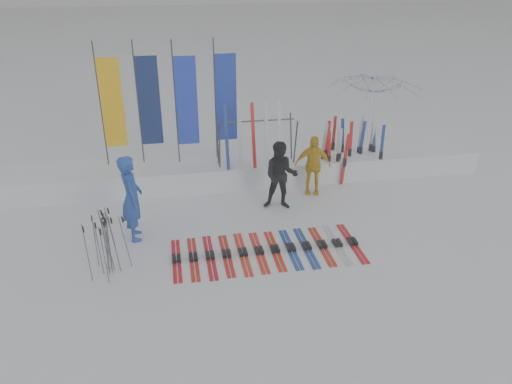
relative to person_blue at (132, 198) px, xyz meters
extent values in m
plane|color=white|center=(2.45, -1.86, -0.96)|extent=(120.00, 120.00, 0.00)
cube|color=white|center=(2.45, 2.74, -0.66)|extent=(14.00, 1.60, 0.60)
imported|color=#1C43A4|center=(0.00, 0.00, 0.00)|extent=(0.54, 0.75, 1.92)
imported|color=black|center=(3.46, 0.84, -0.11)|extent=(0.96, 0.83, 1.70)
imported|color=#E5AF0E|center=(4.46, 1.52, -0.18)|extent=(0.98, 0.58, 1.57)
imported|color=white|center=(6.89, 3.75, 0.33)|extent=(3.26, 3.30, 2.59)
cube|color=red|center=(0.85, -1.11, -0.93)|extent=(0.17, 1.61, 0.07)
cube|color=#B7240E|center=(1.19, -1.11, -0.93)|extent=(0.17, 1.65, 0.07)
cube|color=red|center=(1.53, -1.11, -0.93)|extent=(0.17, 1.70, 0.07)
cube|color=red|center=(1.87, -1.11, -0.93)|extent=(0.17, 1.63, 0.07)
cube|color=red|center=(2.22, -1.11, -0.93)|extent=(0.17, 1.68, 0.07)
cube|color=red|center=(2.56, -1.11, -0.93)|extent=(0.17, 1.62, 0.07)
cube|color=red|center=(2.90, -1.11, -0.93)|extent=(0.17, 1.59, 0.07)
cube|color=navy|center=(3.24, -1.11, -0.93)|extent=(0.17, 1.61, 0.07)
cube|color=navy|center=(3.59, -1.11, -0.93)|extent=(0.17, 1.65, 0.07)
cube|color=#B5240E|center=(3.93, -1.11, -0.93)|extent=(0.17, 1.61, 0.07)
cube|color=silver|center=(4.27, -1.11, -0.93)|extent=(0.17, 1.68, 0.07)
cube|color=#BB0E11|center=(4.62, -1.11, -0.93)|extent=(0.17, 1.66, 0.07)
cylinder|color=#595B60|center=(-0.48, -1.25, -0.36)|extent=(0.04, 0.07, 1.20)
cylinder|color=#595B60|center=(-0.42, -1.26, -0.35)|extent=(0.12, 0.06, 1.23)
cylinder|color=#595B60|center=(-0.47, -1.10, -0.34)|extent=(0.10, 0.17, 1.23)
cylinder|color=#595B60|center=(-0.68, -1.08, -0.36)|extent=(0.05, 0.13, 1.19)
cylinder|color=#595B60|center=(-0.47, -1.61, -0.38)|extent=(0.08, 0.12, 1.17)
cylinder|color=#595B60|center=(-0.31, -1.27, -0.35)|extent=(0.13, 0.09, 1.21)
cylinder|color=#595B60|center=(-0.43, -1.32, -0.38)|extent=(0.08, 0.07, 1.16)
cylinder|color=#595B60|center=(-0.51, -0.98, -0.34)|extent=(0.13, 0.05, 1.25)
cylinder|color=#595B60|center=(-0.79, -1.46, -0.37)|extent=(0.07, 0.14, 1.17)
cylinder|color=#595B60|center=(-0.39, -1.33, -0.35)|extent=(0.05, 0.05, 1.23)
cylinder|color=#595B60|center=(-0.42, -1.23, -0.37)|extent=(0.04, 0.10, 1.18)
cylinder|color=#595B60|center=(-0.59, -1.34, -0.38)|extent=(0.05, 0.07, 1.17)
cylinder|color=#595B60|center=(-0.11, -1.21, -0.37)|extent=(0.14, 0.09, 1.17)
cylinder|color=#595B60|center=(-0.39, -0.86, -0.35)|extent=(0.14, 0.02, 1.21)
cylinder|color=#383A3F|center=(-0.76, 2.97, 1.24)|extent=(0.04, 0.04, 3.20)
cube|color=#FDB40D|center=(-0.47, 2.97, 1.29)|extent=(0.55, 0.03, 2.30)
cylinder|color=#383A3F|center=(0.17, 3.00, 1.24)|extent=(0.04, 0.04, 3.20)
cube|color=#0B1C53|center=(0.46, 3.00, 1.29)|extent=(0.55, 0.03, 2.30)
cylinder|color=#383A3F|center=(1.11, 2.82, 1.24)|extent=(0.04, 0.04, 3.20)
cube|color=#1A32C5|center=(1.40, 2.82, 1.29)|extent=(0.55, 0.03, 2.30)
cylinder|color=#383A3F|center=(2.16, 2.99, 1.24)|extent=(0.04, 0.04, 3.20)
cube|color=#1630AC|center=(2.45, 2.99, 1.29)|extent=(0.55, 0.03, 2.30)
cylinder|color=#383A3F|center=(2.14, 2.09, 0.26)|extent=(0.04, 0.30, 1.23)
cylinder|color=#383A3F|center=(2.14, 2.59, 0.26)|extent=(0.04, 0.30, 1.23)
cylinder|color=#383A3F|center=(4.14, 2.09, 0.26)|extent=(0.04, 0.30, 1.23)
cylinder|color=#383A3F|center=(4.14, 2.59, 0.26)|extent=(0.04, 0.30, 1.23)
cylinder|color=#383A3F|center=(3.14, 2.34, 0.82)|extent=(2.00, 0.04, 0.04)
cube|color=silver|center=(5.34, 2.11, -0.18)|extent=(0.09, 0.03, 1.57)
cube|color=silver|center=(6.12, 2.62, -0.23)|extent=(0.09, 0.04, 1.46)
cube|color=navy|center=(6.57, 2.59, -0.23)|extent=(0.09, 0.03, 1.47)
cube|color=red|center=(5.45, 1.86, -0.24)|extent=(0.09, 0.04, 1.45)
cube|color=silver|center=(4.98, 2.33, -0.16)|extent=(0.09, 0.03, 1.61)
cube|color=navy|center=(6.15, 2.53, -0.19)|extent=(0.09, 0.03, 1.54)
cube|color=silver|center=(6.52, 2.71, -0.18)|extent=(0.09, 0.04, 1.56)
cube|color=red|center=(5.06, 2.32, -0.13)|extent=(0.09, 0.03, 1.67)
cube|color=silver|center=(6.17, 2.65, -0.13)|extent=(0.09, 0.02, 1.67)
cube|color=red|center=(5.77, 2.38, -0.16)|extent=(0.09, 0.02, 1.60)
cube|color=navy|center=(5.67, 2.73, -0.16)|extent=(0.09, 0.03, 1.61)
cube|color=red|center=(5.47, 2.94, -0.15)|extent=(0.09, 0.04, 1.62)
cube|color=silver|center=(5.42, 2.24, -0.22)|extent=(0.09, 0.04, 1.49)
cube|color=red|center=(5.10, 2.13, -0.23)|extent=(0.09, 0.03, 1.45)
cube|color=navy|center=(6.54, 2.03, -0.17)|extent=(0.09, 0.03, 1.58)
cube|color=silver|center=(6.54, 2.62, -0.16)|extent=(0.09, 0.04, 1.60)
camera|label=1|loc=(0.90, -9.87, 4.67)|focal=35.00mm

